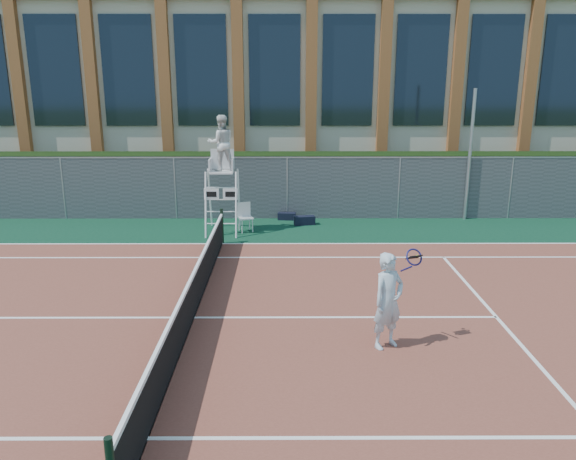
{
  "coord_description": "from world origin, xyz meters",
  "views": [
    {
      "loc": [
        1.95,
        -10.93,
        4.89
      ],
      "look_at": [
        2.01,
        3.0,
        1.13
      ],
      "focal_mm": 35.0,
      "sensor_mm": 36.0,
      "label": 1
    }
  ],
  "objects_px": {
    "umpire_chair": "(221,146)",
    "tennis_player": "(388,301)",
    "plastic_chair": "(245,214)",
    "steel_pole": "(470,156)"
  },
  "relations": [
    {
      "from": "umpire_chair",
      "to": "tennis_player",
      "type": "height_order",
      "value": "umpire_chair"
    },
    {
      "from": "plastic_chair",
      "to": "tennis_player",
      "type": "xyz_separation_m",
      "value": [
        3.24,
        -8.38,
        0.38
      ]
    },
    {
      "from": "steel_pole",
      "to": "umpire_chair",
      "type": "bearing_deg",
      "value": -169.05
    },
    {
      "from": "steel_pole",
      "to": "tennis_player",
      "type": "distance_m",
      "value": 11.09
    },
    {
      "from": "umpire_chair",
      "to": "tennis_player",
      "type": "bearing_deg",
      "value": -64.72
    },
    {
      "from": "umpire_chair",
      "to": "plastic_chair",
      "type": "bearing_deg",
      "value": 0.99
    },
    {
      "from": "steel_pole",
      "to": "umpire_chair",
      "type": "xyz_separation_m",
      "value": [
        -8.52,
        -1.65,
        0.52
      ]
    },
    {
      "from": "plastic_chair",
      "to": "tennis_player",
      "type": "height_order",
      "value": "tennis_player"
    },
    {
      "from": "steel_pole",
      "to": "plastic_chair",
      "type": "xyz_separation_m",
      "value": [
        -7.81,
        -1.64,
        -1.72
      ]
    },
    {
      "from": "umpire_chair",
      "to": "plastic_chair",
      "type": "height_order",
      "value": "umpire_chair"
    }
  ]
}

